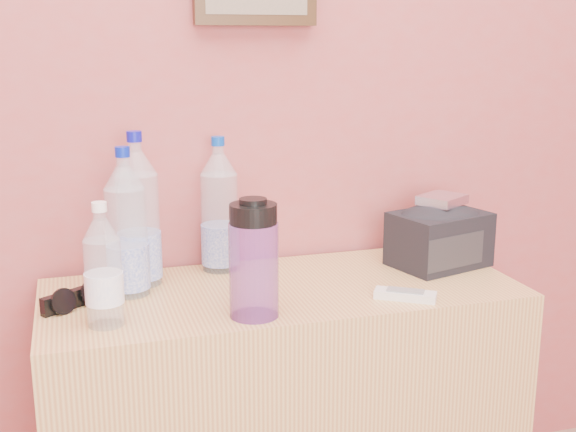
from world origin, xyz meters
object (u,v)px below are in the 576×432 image
(pet_large_b, at_px, (138,218))
(nalgene_bottle, at_px, (254,259))
(sunglasses, at_px, (74,299))
(pet_small, at_px, (103,272))
(toiletry_bag, at_px, (439,236))
(ac_remote, at_px, (405,295))
(pet_large_a, at_px, (127,230))
(foil_packet, at_px, (442,200))
(dresser, at_px, (283,420))
(pet_large_c, at_px, (220,212))

(pet_large_b, bearing_deg, nalgene_bottle, -53.88)
(pet_large_b, bearing_deg, sunglasses, -142.53)
(pet_small, distance_m, nalgene_bottle, 0.30)
(pet_large_b, distance_m, toiletry_bag, 0.75)
(ac_remote, bearing_deg, sunglasses, -159.53)
(pet_large_a, relative_size, pet_small, 1.32)
(ac_remote, relative_size, toiletry_bag, 0.59)
(toiletry_bag, bearing_deg, pet_large_a, 163.69)
(pet_large_a, height_order, sunglasses, pet_large_a)
(sunglasses, relative_size, ac_remote, 1.13)
(sunglasses, bearing_deg, ac_remote, -46.52)
(sunglasses, xyz_separation_m, foil_packet, (0.90, 0.06, 0.15))
(sunglasses, bearing_deg, pet_large_a, -10.33)
(nalgene_bottle, height_order, sunglasses, nalgene_bottle)
(pet_small, height_order, toiletry_bag, pet_small)
(dresser, xyz_separation_m, foil_packet, (0.44, 0.06, 0.51))
(nalgene_bottle, bearing_deg, pet_small, 172.33)
(pet_large_c, distance_m, sunglasses, 0.41)
(pet_large_b, xyz_separation_m, pet_large_c, (0.20, 0.05, -0.01))
(pet_large_c, bearing_deg, pet_small, -135.47)
(pet_small, bearing_deg, foil_packet, 11.82)
(pet_large_b, xyz_separation_m, nalgene_bottle, (0.20, -0.28, -0.04))
(sunglasses, bearing_deg, nalgene_bottle, -57.66)
(pet_large_c, xyz_separation_m, ac_remote, (0.35, -0.33, -0.14))
(toiletry_bag, bearing_deg, ac_remote, -148.64)
(dresser, height_order, pet_large_b, pet_large_b)
(pet_large_a, xyz_separation_m, pet_large_c, (0.23, 0.12, -0.00))
(ac_remote, bearing_deg, pet_large_b, -173.64)
(dresser, relative_size, pet_large_a, 3.27)
(pet_large_a, relative_size, sunglasses, 2.20)
(ac_remote, bearing_deg, pet_large_a, -166.82)
(pet_small, xyz_separation_m, nalgene_bottle, (0.30, -0.04, 0.01))
(pet_small, bearing_deg, dresser, 15.65)
(toiletry_bag, bearing_deg, nalgene_bottle, -174.84)
(pet_large_c, relative_size, toiletry_bag, 1.46)
(pet_large_a, bearing_deg, foil_packet, 0.30)
(dresser, bearing_deg, pet_large_c, 121.59)
(pet_large_a, xyz_separation_m, pet_small, (-0.06, -0.17, -0.04))
(pet_large_c, distance_m, pet_small, 0.42)
(pet_large_a, distance_m, toiletry_bag, 0.77)
(pet_large_c, bearing_deg, foil_packet, -11.74)
(dresser, distance_m, pet_large_b, 0.60)
(pet_large_a, height_order, nalgene_bottle, pet_large_a)
(pet_small, distance_m, toiletry_bag, 0.85)
(pet_large_a, relative_size, toiletry_bag, 1.47)
(pet_large_c, relative_size, foil_packet, 3.04)
(nalgene_bottle, relative_size, sunglasses, 1.64)
(pet_large_c, xyz_separation_m, pet_small, (-0.30, -0.29, -0.04))
(dresser, xyz_separation_m, ac_remote, (0.24, -0.16, 0.35))
(nalgene_bottle, xyz_separation_m, foil_packet, (0.55, 0.22, 0.04))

